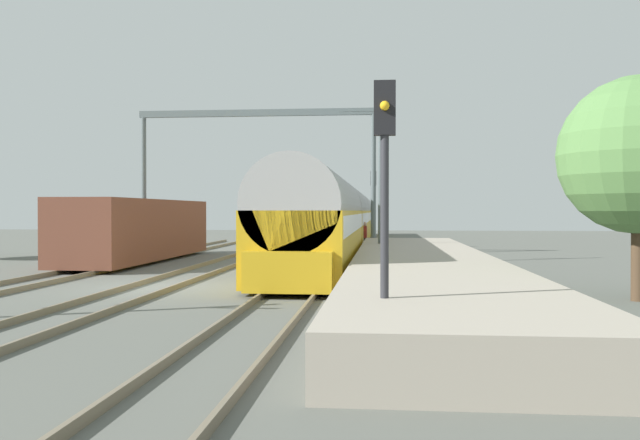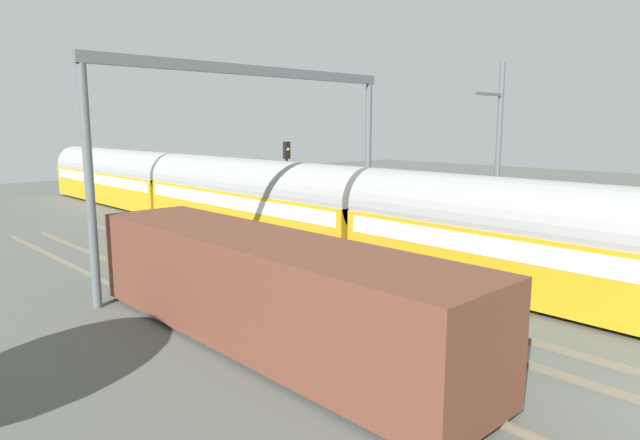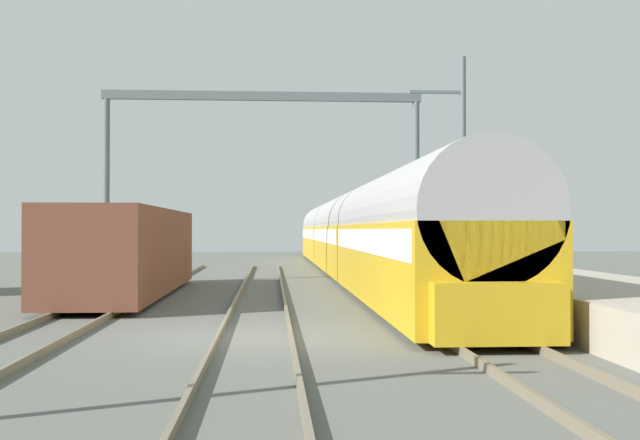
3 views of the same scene
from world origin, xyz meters
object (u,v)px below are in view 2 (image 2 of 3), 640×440
freight_car (264,290)px  catenary_gantry (256,125)px  person_crossing (341,224)px  passenger_train (252,198)px  railway_signal_far (287,174)px

freight_car → catenary_gantry: 8.53m
freight_car → person_crossing: 12.50m
passenger_train → railway_signal_far: 2.30m
railway_signal_far → catenary_gantry: 8.84m
passenger_train → freight_car: passenger_train is taller
freight_car → railway_signal_far: size_ratio=2.69×
catenary_gantry → passenger_train: bearing=55.2°
railway_signal_far → catenary_gantry: size_ratio=0.37×
freight_car → catenary_gantry: (4.35, 6.01, 4.21)m
freight_car → railway_signal_far: bearing=47.8°
passenger_train → person_crossing: (1.50, -5.05, -0.94)m
passenger_train → catenary_gantry: bearing=-124.8°
person_crossing → railway_signal_far: (0.41, 4.48, 2.08)m
passenger_train → freight_car: bearing=-125.3°
person_crossing → catenary_gantry: (-5.85, -1.21, 4.65)m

